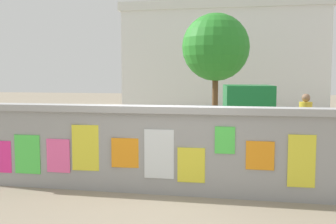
% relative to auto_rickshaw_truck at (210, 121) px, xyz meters
% --- Properties ---
extents(ground, '(60.00, 60.00, 0.00)m').
position_rel_auto_rickshaw_truck_xyz_m(ground, '(-0.44, 4.29, -0.90)').
color(ground, gray).
extents(poster_wall, '(7.55, 0.42, 1.57)m').
position_rel_auto_rickshaw_truck_xyz_m(poster_wall, '(-0.45, -3.71, -0.09)').
color(poster_wall, '#969696').
rests_on(poster_wall, ground).
extents(auto_rickshaw_truck, '(3.76, 1.93, 1.85)m').
position_rel_auto_rickshaw_truck_xyz_m(auto_rickshaw_truck, '(0.00, 0.00, 0.00)').
color(auto_rickshaw_truck, black).
rests_on(auto_rickshaw_truck, ground).
extents(motorcycle, '(1.90, 0.56, 0.87)m').
position_rel_auto_rickshaw_truck_xyz_m(motorcycle, '(2.56, -2.14, -0.44)').
color(motorcycle, black).
rests_on(motorcycle, ground).
extents(bicycle_near, '(1.69, 0.48, 0.95)m').
position_rel_auto_rickshaw_truck_xyz_m(bicycle_near, '(-3.17, -1.51, -0.54)').
color(bicycle_near, black).
rests_on(bicycle_near, ground).
extents(bicycle_far, '(1.71, 0.44, 0.95)m').
position_rel_auto_rickshaw_truck_xyz_m(bicycle_far, '(-3.46, 1.14, -0.54)').
color(bicycle_far, black).
rests_on(bicycle_far, ground).
extents(person_walking, '(0.47, 0.47, 1.62)m').
position_rel_auto_rickshaw_truck_xyz_m(person_walking, '(2.51, 0.54, 0.09)').
color(person_walking, '#BF6626').
rests_on(person_walking, ground).
extents(tree_roadside, '(2.87, 2.87, 4.74)m').
position_rel_auto_rickshaw_truck_xyz_m(tree_roadside, '(-0.35, 6.61, 2.39)').
color(tree_roadside, brown).
rests_on(tree_roadside, ground).
extents(building_background, '(11.72, 5.53, 6.24)m').
position_rel_auto_rickshaw_truck_xyz_m(building_background, '(-0.40, 14.18, 2.24)').
color(building_background, white).
rests_on(building_background, ground).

